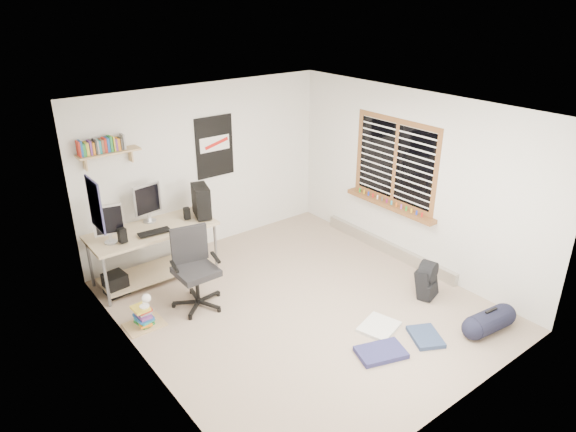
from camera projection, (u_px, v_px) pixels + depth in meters
floor at (300, 305)px, 6.56m from camera, size 4.00×4.50×0.01m
ceiling at (302, 110)px, 5.54m from camera, size 4.00×4.50×0.01m
back_wall at (206, 168)px, 7.68m from camera, size 4.00×0.01×2.50m
left_wall at (139, 267)px, 4.93m from camera, size 0.01×4.50×2.50m
right_wall at (412, 180)px, 7.17m from camera, size 0.01×4.50×2.50m
desk at (155, 254)px, 7.05m from camera, size 1.83×1.27×0.77m
monitor_left at (109, 227)px, 6.42m from camera, size 0.37×0.17×0.40m
monitor_right at (148, 206)px, 7.01m from camera, size 0.40×0.16×0.43m
pc_tower at (201, 201)px, 7.17m from camera, size 0.31×0.46×0.44m
keyboard at (154, 232)px, 6.73m from camera, size 0.43×0.18×0.02m
speaker_left at (122, 235)px, 6.45m from camera, size 0.10×0.10×0.19m
speaker_right at (187, 213)px, 7.12m from camera, size 0.10×0.10×0.16m
office_chair at (196, 272)px, 6.36m from camera, size 0.79×0.79×1.03m
wall_shelf at (109, 153)px, 6.57m from camera, size 0.80×0.22×0.24m
poster_back_wall at (215, 147)px, 7.63m from camera, size 0.62×0.03×0.92m
poster_left_wall at (95, 205)px, 5.71m from camera, size 0.02×0.42×0.60m
window at (394, 162)px, 7.28m from camera, size 0.10×1.50×1.26m
baseboard_heater at (387, 247)px, 7.83m from camera, size 0.08×2.50×0.18m
backpack at (426, 283)px, 6.67m from camera, size 0.36×0.32×0.40m
duffel_bag at (489, 321)px, 6.00m from camera, size 0.31×0.31×0.54m
tshirt at (379, 327)px, 6.10m from camera, size 0.55×0.50×0.04m
jeans_a at (381, 352)px, 5.65m from camera, size 0.61×0.49×0.06m
jeans_b at (426, 337)px, 5.92m from camera, size 0.48×0.52×0.05m
book_stack at (143, 315)px, 6.10m from camera, size 0.51×0.47×0.28m
desk_lamp at (143, 298)px, 6.01m from camera, size 0.18×0.22×0.19m
subwoofer at (116, 284)px, 6.76m from camera, size 0.29×0.29×0.30m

